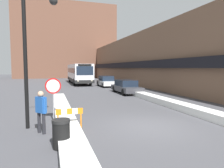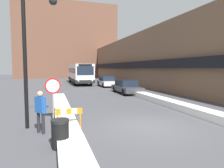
# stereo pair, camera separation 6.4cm
# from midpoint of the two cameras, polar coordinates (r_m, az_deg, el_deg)

# --- Properties ---
(ground_plane) EXTENTS (160.00, 160.00, 0.00)m
(ground_plane) POSITION_cam_midpoint_polar(r_m,az_deg,el_deg) (9.26, 10.83, -11.90)
(ground_plane) COLOR #47474C
(building_row_right) EXTENTS (5.50, 60.00, 7.59)m
(building_row_right) POSITION_cam_midpoint_polar(r_m,az_deg,el_deg) (34.85, 6.92, 6.52)
(building_row_right) COLOR brown
(building_row_right) RESTS_ON ground_plane
(building_backdrop_far) EXTENTS (26.00, 8.00, 19.37)m
(building_backdrop_far) POSITION_cam_midpoint_polar(r_m,az_deg,el_deg) (56.22, -12.96, 11.74)
(building_backdrop_far) COLOR brown
(building_backdrop_far) RESTS_ON ground_plane
(snow_bank_left) EXTENTS (0.90, 16.51, 0.34)m
(snow_bank_left) POSITION_cam_midpoint_polar(r_m,az_deg,el_deg) (10.23, -13.48, -9.37)
(snow_bank_left) COLOR silver
(snow_bank_left) RESTS_ON ground_plane
(snow_bank_right) EXTENTS (0.90, 19.13, 0.42)m
(snow_bank_right) POSITION_cam_midpoint_polar(r_m,az_deg,el_deg) (13.48, 18.64, -5.92)
(snow_bank_right) COLOR silver
(snow_bank_right) RESTS_ON ground_plane
(city_bus) EXTENTS (2.69, 12.54, 3.18)m
(city_bus) POSITION_cam_midpoint_polar(r_m,az_deg,el_deg) (33.84, -9.51, 3.08)
(city_bus) COLOR silver
(city_bus) RESTS_ON ground_plane
(parked_car_front) EXTENTS (1.92, 4.66, 1.37)m
(parked_car_front) POSITION_cam_midpoint_polar(r_m,az_deg,el_deg) (20.63, 3.97, -0.73)
(parked_car_front) COLOR #38383D
(parked_car_front) RESTS_ON ground_plane
(parked_car_middle) EXTENTS (1.91, 4.25, 1.50)m
(parked_car_middle) POSITION_cam_midpoint_polar(r_m,az_deg,el_deg) (27.89, -1.70, 0.78)
(parked_car_middle) COLOR silver
(parked_car_middle) RESTS_ON ground_plane
(stop_sign) EXTENTS (0.76, 0.08, 2.13)m
(stop_sign) POSITION_cam_midpoint_polar(r_m,az_deg,el_deg) (10.13, -16.63, -1.72)
(stop_sign) COLOR gray
(stop_sign) RESTS_ON ground_plane
(street_lamp) EXTENTS (1.46, 0.36, 5.81)m
(street_lamp) POSITION_cam_midpoint_polar(r_m,az_deg,el_deg) (9.30, -21.94, 10.58)
(street_lamp) COLOR black
(street_lamp) RESTS_ON ground_plane
(pedestrian) EXTENTS (0.45, 0.49, 1.71)m
(pedestrian) POSITION_cam_midpoint_polar(r_m,az_deg,el_deg) (8.47, -19.81, -6.48)
(pedestrian) COLOR #232328
(pedestrian) RESTS_ON ground_plane
(trash_bin) EXTENTS (0.59, 0.59, 0.95)m
(trash_bin) POSITION_cam_midpoint_polar(r_m,az_deg,el_deg) (6.92, -14.57, -13.56)
(trash_bin) COLOR black
(trash_bin) RESTS_ON ground_plane
(construction_barricade) EXTENTS (1.10, 0.06, 0.94)m
(construction_barricade) POSITION_cam_midpoint_polar(r_m,az_deg,el_deg) (8.56, -12.24, -8.66)
(construction_barricade) COLOR orange
(construction_barricade) RESTS_ON ground_plane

